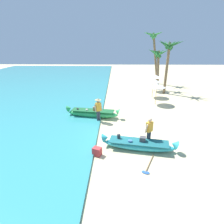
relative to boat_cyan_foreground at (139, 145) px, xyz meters
The scene contains 13 objects.
ground_plane 1.50m from the boat_cyan_foreground, 108.25° to the left, with size 80.00×80.00×0.00m, color beige.
boat_cyan_foreground is the anchor object (origin of this frame).
boat_green_midground 5.38m from the boat_cyan_foreground, 123.71° to the left, with size 4.21×1.37×0.88m.
person_vendor_hatted 4.50m from the boat_cyan_foreground, 123.94° to the left, with size 0.57×0.47×1.75m.
person_tourist_customer 0.96m from the boat_cyan_foreground, 31.48° to the left, with size 0.53×0.51×1.67m.
parasol_row_0 8.38m from the boat_cyan_foreground, 72.65° to the left, with size 1.60×1.60×1.91m.
parasol_row_1 10.71m from the boat_cyan_foreground, 75.76° to the left, with size 1.60×1.60×1.91m.
parasol_row_2 13.33m from the boat_cyan_foreground, 75.41° to the left, with size 1.60×1.60×1.91m.
palm_tree_tall_inland 18.38m from the boat_cyan_foreground, 77.91° to the left, with size 2.62×2.39×6.88m.
palm_tree_leaning_seaward 13.29m from the boat_cyan_foreground, 69.92° to the left, with size 2.84×2.73×5.76m.
palm_tree_mid_cluster 14.58m from the boat_cyan_foreground, 75.15° to the left, with size 2.61×2.52×4.88m.
cooler_box 2.26m from the boat_cyan_foreground, 163.55° to the right, with size 0.42×0.33×0.43m, color #C63838.
paddle 1.54m from the boat_cyan_foreground, 78.50° to the right, with size 0.86×1.61×0.05m.
Camera 1 is at (-0.77, -10.02, 5.35)m, focal length 29.50 mm.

